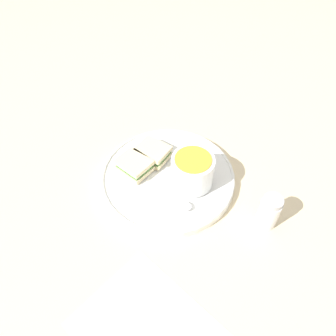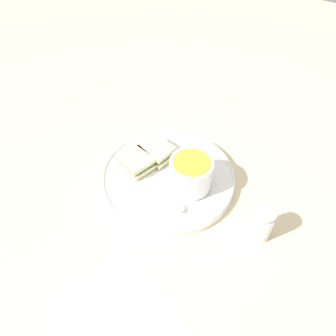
% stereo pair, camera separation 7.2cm
% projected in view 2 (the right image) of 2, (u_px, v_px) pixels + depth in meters
% --- Properties ---
extents(ground_plane, '(2.40, 2.40, 0.00)m').
position_uv_depth(ground_plane, '(168.00, 180.00, 0.76)').
color(ground_plane, beige).
extents(plate, '(0.30, 0.30, 0.02)m').
position_uv_depth(plate, '(168.00, 177.00, 0.75)').
color(plate, white).
rests_on(plate, ground_plane).
extents(soup_bowl, '(0.09, 0.09, 0.07)m').
position_uv_depth(soup_bowl, '(190.00, 174.00, 0.69)').
color(soup_bowl, white).
rests_on(soup_bowl, plate).
extents(spoon, '(0.03, 0.13, 0.01)m').
position_uv_depth(spoon, '(172.00, 205.00, 0.68)').
color(spoon, silver).
rests_on(spoon, plate).
extents(sandwich_half_near, '(0.07, 0.08, 0.03)m').
position_uv_depth(sandwich_half_near, '(157.00, 151.00, 0.77)').
color(sandwich_half_near, beige).
rests_on(sandwich_half_near, plate).
extents(sandwich_half_far, '(0.08, 0.09, 0.03)m').
position_uv_depth(sandwich_half_far, '(136.00, 161.00, 0.74)').
color(sandwich_half_far, beige).
rests_on(sandwich_half_far, plate).
extents(salt_shaker, '(0.04, 0.04, 0.08)m').
position_uv_depth(salt_shaker, '(262.00, 224.00, 0.63)').
color(salt_shaker, silver).
rests_on(salt_shaker, ground_plane).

